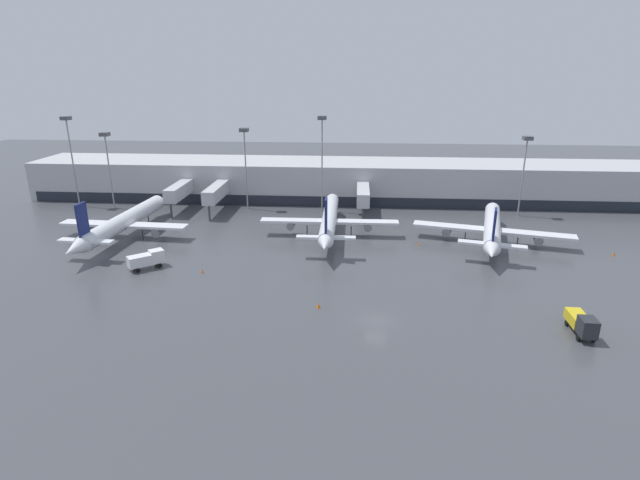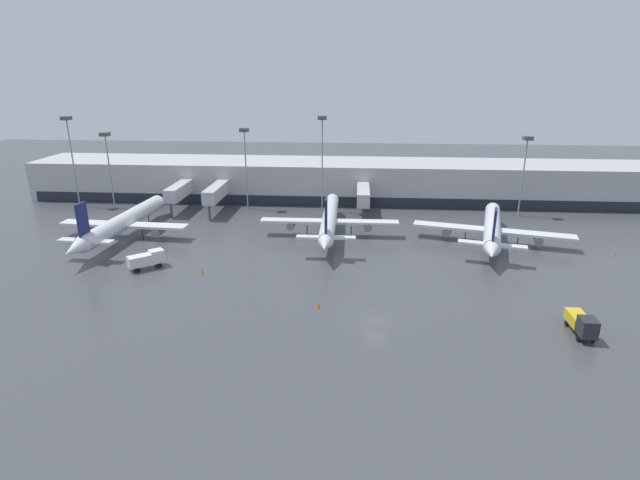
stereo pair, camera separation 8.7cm
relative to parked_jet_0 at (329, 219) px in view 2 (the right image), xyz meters
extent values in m
plane|color=#424449|center=(7.75, -32.88, -3.34)|extent=(320.00, 320.00, 0.00)
cube|color=#B2B2B7|center=(7.75, 29.12, 1.16)|extent=(160.00, 16.00, 9.00)
cube|color=#1E232D|center=(7.75, 21.07, -2.14)|extent=(156.80, 0.10, 2.40)
cube|color=#BCBCC1|center=(-33.71, 15.02, 1.26)|extent=(2.60, 12.20, 2.80)
cylinder|color=#3F4247|center=(-33.71, 9.52, -1.74)|extent=(0.44, 0.44, 3.20)
cube|color=#BCBCC1|center=(-25.31, 14.52, 1.26)|extent=(2.60, 13.20, 2.80)
cylinder|color=#3F4247|center=(-25.31, 8.52, -1.74)|extent=(0.44, 0.44, 3.20)
cube|color=#BCBCC1|center=(6.34, 14.64, 1.26)|extent=(2.60, 12.95, 2.80)
cylinder|color=#3F4247|center=(6.34, 8.77, -1.74)|extent=(0.44, 0.44, 3.20)
cylinder|color=silver|center=(-0.01, 0.77, 0.04)|extent=(2.91, 27.07, 2.65)
cone|color=silver|center=(-0.15, 15.75, 0.04)|extent=(2.55, 2.94, 2.52)
cone|color=silver|center=(0.14, -14.74, 0.04)|extent=(2.43, 4.00, 2.39)
cube|color=silver|center=(0.00, 0.09, -0.49)|extent=(25.66, 2.66, 0.44)
cube|color=silver|center=(0.11, -11.67, 0.31)|extent=(9.76, 1.44, 0.35)
cube|color=navy|center=(0.11, -11.67, 3.82)|extent=(0.38, 2.17, 5.96)
cylinder|color=slate|center=(-7.18, 0.03, -1.29)|extent=(1.49, 2.67, 1.46)
cylinder|color=slate|center=(7.18, 0.16, -1.29)|extent=(1.49, 2.67, 1.46)
cylinder|color=#2D2D33|center=(-0.09, 9.56, -2.25)|extent=(0.20, 0.20, 2.18)
cylinder|color=#2D2D33|center=(-4.10, -0.62, -2.25)|extent=(0.20, 0.20, 2.18)
cylinder|color=#2D2D33|center=(4.11, -0.54, -2.25)|extent=(0.20, 0.20, 2.18)
cylinder|color=silver|center=(29.39, -1.29, -0.36)|extent=(8.67, 24.27, 2.80)
cone|color=silver|center=(32.75, 12.00, -0.36)|extent=(3.33, 3.64, 2.66)
cone|color=silver|center=(25.91, -15.11, -0.36)|extent=(3.47, 4.69, 2.52)
cube|color=silver|center=(29.25, -1.88, -0.92)|extent=(27.64, 9.57, 0.44)
cube|color=silver|center=(26.66, -12.13, -0.08)|extent=(10.63, 4.14, 0.35)
cube|color=navy|center=(26.66, -12.13, 3.11)|extent=(0.98, 2.58, 5.26)
cylinder|color=slate|center=(21.70, 0.03, -1.77)|extent=(2.26, 3.43, 1.54)
cylinder|color=slate|center=(36.79, -3.78, -1.77)|extent=(2.26, 3.43, 1.54)
cylinder|color=#2D2D33|center=(31.33, 6.38, -2.48)|extent=(0.20, 0.20, 1.72)
cylinder|color=#2D2D33|center=(24.79, -1.38, -2.48)|extent=(0.20, 0.20, 1.72)
cylinder|color=#2D2D33|center=(33.41, -3.55, -2.48)|extent=(0.20, 0.20, 1.72)
cylinder|color=silver|center=(-37.82, -2.94, -0.25)|extent=(4.61, 27.64, 2.96)
cone|color=silver|center=(-36.90, 12.42, -0.25)|extent=(3.00, 3.42, 2.81)
cone|color=silver|center=(-38.78, -18.89, -0.25)|extent=(2.93, 4.59, 2.66)
cube|color=silver|center=(-37.86, -3.63, -0.85)|extent=(24.19, 4.40, 0.44)
cube|color=silver|center=(-38.58, -15.57, 0.04)|extent=(9.23, 2.20, 0.35)
cube|color=navy|center=(-38.58, -15.57, 3.48)|extent=(0.52, 2.68, 5.69)
cylinder|color=slate|center=(-44.59, -3.22, -1.74)|extent=(1.82, 3.35, 1.63)
cylinder|color=slate|center=(-31.14, -4.03, -1.74)|extent=(1.82, 3.35, 1.63)
cylinder|color=#2D2D33|center=(-37.28, 5.99, -2.46)|extent=(0.20, 0.20, 1.75)
cylinder|color=#2D2D33|center=(-41.75, -4.08, -2.46)|extent=(0.20, 0.20, 1.75)
cylinder|color=#2D2D33|center=(-34.06, -4.54, -2.46)|extent=(0.20, 0.20, 1.75)
cube|color=gold|center=(31.66, -33.16, -2.00)|extent=(1.98, 3.64, 1.28)
cube|color=#26282D|center=(31.58, -36.06, -1.58)|extent=(1.85, 2.25, 2.12)
cylinder|color=black|center=(32.42, -36.17, -2.99)|extent=(0.27, 0.71, 0.70)
cylinder|color=black|center=(30.73, -36.12, -2.99)|extent=(0.27, 0.71, 0.70)
cylinder|color=black|center=(32.53, -32.55, -2.99)|extent=(0.27, 0.71, 0.70)
cylinder|color=black|center=(30.84, -32.50, -2.99)|extent=(0.27, 0.71, 0.70)
cube|color=silver|center=(-28.48, -18.85, -1.83)|extent=(3.85, 3.66, 1.62)
cube|color=silver|center=(-26.37, -17.10, -1.63)|extent=(2.78, 2.75, 2.01)
cylinder|color=black|center=(-26.87, -16.38, -2.99)|extent=(0.70, 0.64, 0.70)
cylinder|color=black|center=(-25.75, -17.73, -2.99)|extent=(0.70, 0.64, 0.70)
cylinder|color=black|center=(-29.50, -18.55, -2.99)|extent=(0.70, 0.64, 0.70)
cylinder|color=black|center=(-28.38, -19.90, -2.99)|extent=(0.70, 0.64, 0.70)
cone|color=orange|center=(16.33, -3.93, -3.04)|extent=(0.43, 0.43, 0.58)
cone|color=orange|center=(48.27, -7.00, -2.95)|extent=(0.39, 0.39, 0.78)
cone|color=orange|center=(0.28, -29.93, -2.95)|extent=(0.50, 0.50, 0.77)
cone|color=orange|center=(-18.45, -19.36, -3.01)|extent=(0.37, 0.37, 0.65)
cylinder|color=gray|center=(-58.46, 17.82, 6.29)|extent=(0.30, 0.30, 19.26)
cube|color=#4C4C51|center=(-58.46, 17.82, 16.32)|extent=(1.80, 1.80, 0.80)
cylinder|color=gray|center=(39.49, 16.78, 4.67)|extent=(0.30, 0.30, 16.02)
cube|color=#4C4C51|center=(39.49, 16.78, 13.09)|extent=(1.80, 1.80, 0.80)
cylinder|color=gray|center=(-19.38, 18.18, 5.19)|extent=(0.30, 0.30, 17.05)
cube|color=#4C4C51|center=(-19.38, 18.18, 14.11)|extent=(1.80, 1.80, 0.80)
cylinder|color=gray|center=(-49.52, 16.47, 4.69)|extent=(0.30, 0.30, 16.06)
cube|color=#4C4C51|center=(-49.52, 16.47, 13.12)|extent=(1.80, 1.80, 0.80)
cylinder|color=gray|center=(-2.58, 17.71, 6.52)|extent=(0.30, 0.30, 19.72)
cube|color=#4C4C51|center=(-2.58, 17.71, 16.78)|extent=(1.80, 1.80, 0.80)
camera|label=1|loc=(4.83, -88.75, 26.21)|focal=28.00mm
camera|label=2|loc=(4.92, -88.74, 26.21)|focal=28.00mm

